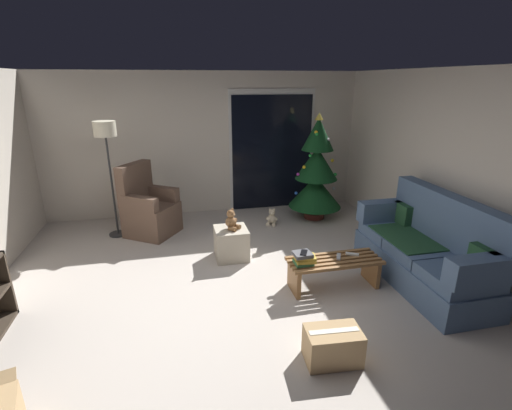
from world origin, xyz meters
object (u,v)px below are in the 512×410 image
Objects in this scene: remote_white at (352,254)px; christmas_tree at (316,173)px; book_stack at (304,258)px; teddy_bear_chestnut at (231,221)px; cardboard_box_taped_mid_floor at (333,346)px; armchair at (149,210)px; couch at (427,251)px; teddy_bear_cream_by_tree at (272,218)px; cell_phone at (304,252)px; coffee_table at (334,268)px; floor_lamp at (106,140)px; ottoman at (231,243)px; remote_silver at (339,257)px.

christmas_tree reaches higher than remote_white.
teddy_bear_chestnut is at bearing 122.50° from book_stack.
christmas_tree is 3.63m from cardboard_box_taped_mid_floor.
book_stack is at bearing -114.38° from christmas_tree.
armchair reaches higher than remote_white.
book_stack reaches higher than remote_white.
couch is 2.59m from teddy_bear_cream_by_tree.
cell_phone is 0.50× the size of teddy_bear_chestnut.
book_stack reaches higher than coffee_table.
book_stack is 0.54× the size of cardboard_box_taped_mid_floor.
cardboard_box_taped_mid_floor is (2.19, -3.34, -1.35)m from floor_lamp.
ottoman is at bearing 135.93° from coffee_table.
book_stack reaches higher than cardboard_box_taped_mid_floor.
couch is at bearing -27.40° from teddy_bear_chestnut.
armchair reaches higher than teddy_bear_cream_by_tree.
book_stack is 1.26m from ottoman.
floor_lamp is at bearing 174.14° from armchair.
armchair is at bearing 129.62° from book_stack.
remote_silver is at bearing -38.39° from floor_lamp.
christmas_tree is (-0.51, 2.36, 0.42)m from couch.
teddy_bear_chestnut is at bearing -143.99° from christmas_tree.
teddy_bear_cream_by_tree is 0.57× the size of cardboard_box_taped_mid_floor.
remote_white is at bearing -36.20° from floor_lamp.
cardboard_box_taped_mid_floor reaches higher than teddy_bear_cream_by_tree.
book_stack is 0.94× the size of teddy_bear_cream_by_tree.
remote_white is 1.63m from teddy_bear_chestnut.
coffee_table is 3.71m from floor_lamp.
cardboard_box_taped_mid_floor is at bearing -75.96° from teddy_bear_chestnut.
christmas_tree is at bearing 10.42° from teddy_bear_cream_by_tree.
ottoman is at bearing 135.93° from teddy_bear_chestnut.
remote_silver is 1.51m from ottoman.
coffee_table reaches higher than teddy_bear_cream_by_tree.
cell_phone is 2.50m from christmas_tree.
floor_lamp is at bearing 135.99° from book_stack.
floor_lamp is (-3.33, -0.03, 0.68)m from christmas_tree.
remote_white is 0.58× the size of book_stack.
christmas_tree is at bearing 36.01° from teddy_bear_chestnut.
couch reaches higher than book_stack.
armchair is (-1.80, 2.18, -0.10)m from cell_phone.
cardboard_box_taped_mid_floor is (-0.76, -1.19, -0.22)m from remote_white.
coffee_table is 3.86× the size of teddy_bear_chestnut.
couch reaches higher than teddy_bear_cream_by_tree.
book_stack is 0.15× the size of floor_lamp.
remote_silver is 2.33m from christmas_tree.
armchair is at bearing 178.03° from teddy_bear_cream_by_tree.
ottoman is at bearing 82.80° from remote_white.
christmas_tree is (0.63, 2.24, 0.58)m from coffee_table.
remote_white is (0.19, 0.03, 0.00)m from remote_silver.
ottoman is at bearing 152.53° from couch.
book_stack is at bearing -148.65° from remote_silver.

